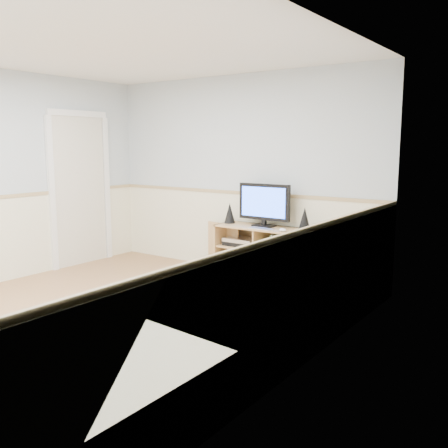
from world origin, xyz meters
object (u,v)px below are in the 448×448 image
(game_consoles, at_px, (282,278))
(media_cabinet, at_px, (264,252))
(monitor, at_px, (264,203))
(keyboard, at_px, (261,229))

(game_consoles, bearing_deg, media_cabinet, 167.53)
(media_cabinet, bearing_deg, game_consoles, -12.47)
(media_cabinet, distance_m, game_consoles, 0.40)
(monitor, relative_size, game_consoles, 1.52)
(media_cabinet, xyz_separation_m, keyboard, (0.07, -0.19, 0.32))
(media_cabinet, height_order, keyboard, keyboard)
(monitor, bearing_deg, game_consoles, -11.70)
(media_cabinet, height_order, monitor, monitor)
(monitor, bearing_deg, media_cabinet, 90.00)
(media_cabinet, bearing_deg, keyboard, -68.73)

